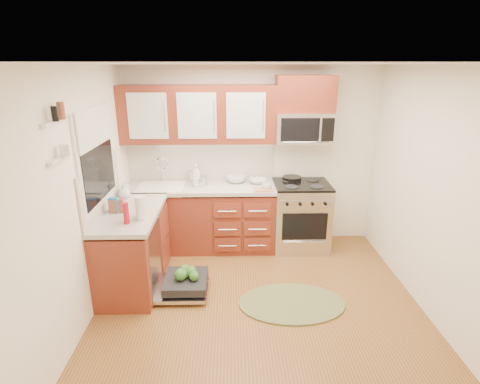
{
  "coord_description": "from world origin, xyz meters",
  "views": [
    {
      "loc": [
        -0.29,
        -3.44,
        2.48
      ],
      "look_at": [
        -0.19,
        0.85,
        1.03
      ],
      "focal_mm": 28.0,
      "sensor_mm": 36.0,
      "label": 1
    }
  ],
  "objects_px": {
    "rug": "(292,303)",
    "bowl_b": "(236,179)",
    "cutting_board": "(264,190)",
    "bowl_a": "(258,181)",
    "range": "(300,216)",
    "sink": "(162,195)",
    "upper_cabinets": "(198,114)",
    "microwave": "(304,127)",
    "skillet": "(292,178)",
    "stock_pot": "(200,181)",
    "cup": "(267,186)",
    "paper_towel_roll": "(141,208)",
    "dishwasher": "(183,284)"
  },
  "relations": [
    {
      "from": "sink",
      "to": "cutting_board",
      "type": "bearing_deg",
      "value": -8.21
    },
    {
      "from": "cutting_board",
      "to": "cup",
      "type": "height_order",
      "value": "cup"
    },
    {
      "from": "skillet",
      "to": "bowl_a",
      "type": "distance_m",
      "value": 0.49
    },
    {
      "from": "range",
      "to": "rug",
      "type": "relative_size",
      "value": 0.81
    },
    {
      "from": "range",
      "to": "bowl_a",
      "type": "distance_m",
      "value": 0.78
    },
    {
      "from": "rug",
      "to": "bowl_b",
      "type": "relative_size",
      "value": 4.24
    },
    {
      "from": "cutting_board",
      "to": "stock_pot",
      "type": "bearing_deg",
      "value": 163.94
    },
    {
      "from": "cutting_board",
      "to": "bowl_a",
      "type": "distance_m",
      "value": 0.33
    },
    {
      "from": "range",
      "to": "bowl_b",
      "type": "relative_size",
      "value": 3.44
    },
    {
      "from": "skillet",
      "to": "cup",
      "type": "relative_size",
      "value": 2.04
    },
    {
      "from": "upper_cabinets",
      "to": "microwave",
      "type": "xyz_separation_m",
      "value": [
        1.41,
        -0.02,
        -0.18
      ]
    },
    {
      "from": "rug",
      "to": "cup",
      "type": "distance_m",
      "value": 1.56
    },
    {
      "from": "microwave",
      "to": "skillet",
      "type": "distance_m",
      "value": 0.74
    },
    {
      "from": "upper_cabinets",
      "to": "dishwasher",
      "type": "bearing_deg",
      "value": -96.04
    },
    {
      "from": "skillet",
      "to": "cutting_board",
      "type": "relative_size",
      "value": 1.04
    },
    {
      "from": "microwave",
      "to": "skillet",
      "type": "relative_size",
      "value": 2.89
    },
    {
      "from": "dishwasher",
      "to": "sink",
      "type": "bearing_deg",
      "value": 109.2
    },
    {
      "from": "upper_cabinets",
      "to": "range",
      "type": "distance_m",
      "value": 1.99
    },
    {
      "from": "paper_towel_roll",
      "to": "bowl_a",
      "type": "xyz_separation_m",
      "value": [
        1.33,
        1.27,
        -0.1
      ]
    },
    {
      "from": "skillet",
      "to": "stock_pot",
      "type": "height_order",
      "value": "stock_pot"
    },
    {
      "from": "sink",
      "to": "bowl_b",
      "type": "height_order",
      "value": "bowl_b"
    },
    {
      "from": "bowl_b",
      "to": "cup",
      "type": "bearing_deg",
      "value": -40.8
    },
    {
      "from": "range",
      "to": "stock_pot",
      "type": "xyz_separation_m",
      "value": [
        -1.4,
        0.04,
        0.51
      ]
    },
    {
      "from": "upper_cabinets",
      "to": "bowl_a",
      "type": "distance_m",
      "value": 1.22
    },
    {
      "from": "skillet",
      "to": "cutting_board",
      "type": "bearing_deg",
      "value": -138.18
    },
    {
      "from": "dishwasher",
      "to": "paper_towel_roll",
      "type": "relative_size",
      "value": 2.71
    },
    {
      "from": "upper_cabinets",
      "to": "cup",
      "type": "relative_size",
      "value": 15.92
    },
    {
      "from": "skillet",
      "to": "bowl_a",
      "type": "xyz_separation_m",
      "value": [
        -0.48,
        -0.06,
        -0.02
      ]
    },
    {
      "from": "range",
      "to": "paper_towel_roll",
      "type": "distance_m",
      "value": 2.32
    },
    {
      "from": "cup",
      "to": "rug",
      "type": "bearing_deg",
      "value": -81.47
    },
    {
      "from": "upper_cabinets",
      "to": "cup",
      "type": "xyz_separation_m",
      "value": [
        0.91,
        -0.32,
        -0.9
      ]
    },
    {
      "from": "range",
      "to": "stock_pot",
      "type": "height_order",
      "value": "stock_pot"
    },
    {
      "from": "range",
      "to": "bowl_a",
      "type": "bearing_deg",
      "value": 169.06
    },
    {
      "from": "range",
      "to": "microwave",
      "type": "xyz_separation_m",
      "value": [
        0.0,
        0.12,
        1.23
      ]
    },
    {
      "from": "bowl_a",
      "to": "cutting_board",
      "type": "bearing_deg",
      "value": -80.21
    },
    {
      "from": "paper_towel_roll",
      "to": "cup",
      "type": "relative_size",
      "value": 2.0
    },
    {
      "from": "stock_pot",
      "to": "rug",
      "type": "bearing_deg",
      "value": -52.72
    },
    {
      "from": "dishwasher",
      "to": "paper_towel_roll",
      "type": "xyz_separation_m",
      "value": [
        -0.39,
        -0.02,
        0.95
      ]
    },
    {
      "from": "range",
      "to": "dishwasher",
      "type": "relative_size",
      "value": 1.36
    },
    {
      "from": "stock_pot",
      "to": "bowl_b",
      "type": "relative_size",
      "value": 0.73
    },
    {
      "from": "upper_cabinets",
      "to": "paper_towel_roll",
      "type": "distance_m",
      "value": 1.62
    },
    {
      "from": "skillet",
      "to": "stock_pot",
      "type": "distance_m",
      "value": 1.29
    },
    {
      "from": "range",
      "to": "rug",
      "type": "height_order",
      "value": "range"
    },
    {
      "from": "rug",
      "to": "skillet",
      "type": "bearing_deg",
      "value": 82.61
    },
    {
      "from": "cutting_board",
      "to": "cup",
      "type": "bearing_deg",
      "value": 33.81
    },
    {
      "from": "upper_cabinets",
      "to": "microwave",
      "type": "relative_size",
      "value": 2.7
    },
    {
      "from": "dishwasher",
      "to": "bowl_a",
      "type": "relative_size",
      "value": 2.89
    },
    {
      "from": "dishwasher",
      "to": "bowl_b",
      "type": "xyz_separation_m",
      "value": [
        0.64,
        1.3,
        0.87
      ]
    },
    {
      "from": "microwave",
      "to": "cutting_board",
      "type": "xyz_separation_m",
      "value": [
        -0.54,
        -0.33,
        -0.77
      ]
    },
    {
      "from": "sink",
      "to": "cutting_board",
      "type": "height_order",
      "value": "cutting_board"
    }
  ]
}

